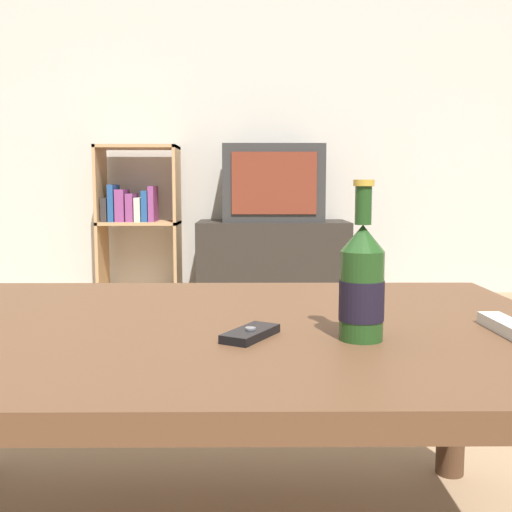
{
  "coord_description": "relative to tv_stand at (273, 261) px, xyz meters",
  "views": [
    {
      "loc": [
        0.09,
        -1.06,
        0.72
      ],
      "look_at": [
        0.1,
        0.17,
        0.58
      ],
      "focal_mm": 42.0,
      "sensor_mm": 36.0,
      "label": 1
    }
  ],
  "objects": [
    {
      "name": "cell_phone",
      "position": [
        -0.14,
        -2.84,
        0.23
      ],
      "size": [
        0.1,
        0.13,
        0.02
      ],
      "rotation": [
        0.0,
        0.0,
        -0.51
      ],
      "color": "black",
      "rests_on": "coffee_table"
    },
    {
      "name": "bookshelf",
      "position": [
        -0.88,
        0.09,
        0.28
      ],
      "size": [
        0.51,
        0.3,
        0.99
      ],
      "color": "tan",
      "rests_on": "ground_plane"
    },
    {
      "name": "back_wall",
      "position": [
        -0.23,
        0.3,
        1.05
      ],
      "size": [
        8.0,
        0.05,
        2.6
      ],
      "color": "beige",
      "rests_on": "ground_plane"
    },
    {
      "name": "coffee_table",
      "position": [
        -0.23,
        -2.72,
        0.17
      ],
      "size": [
        1.31,
        0.88,
        0.48
      ],
      "color": "brown",
      "rests_on": "ground_plane"
    },
    {
      "name": "tv_stand",
      "position": [
        0.0,
        0.0,
        0.0
      ],
      "size": [
        0.95,
        0.45,
        0.51
      ],
      "color": "#28231E",
      "rests_on": "ground_plane"
    },
    {
      "name": "remote_control",
      "position": [
        0.29,
        -2.82,
        0.24
      ],
      "size": [
        0.05,
        0.17,
        0.02
      ],
      "rotation": [
        0.0,
        0.0,
        0.03
      ],
      "color": "beige",
      "rests_on": "coffee_table"
    },
    {
      "name": "beer_bottle",
      "position": [
        0.04,
        -2.86,
        0.32
      ],
      "size": [
        0.07,
        0.07,
        0.25
      ],
      "color": "#1E4219",
      "rests_on": "coffee_table"
    },
    {
      "name": "television",
      "position": [
        0.0,
        -0.0,
        0.49
      ],
      "size": [
        0.62,
        0.38,
        0.48
      ],
      "color": "#2D2D2D",
      "rests_on": "tv_stand"
    }
  ]
}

